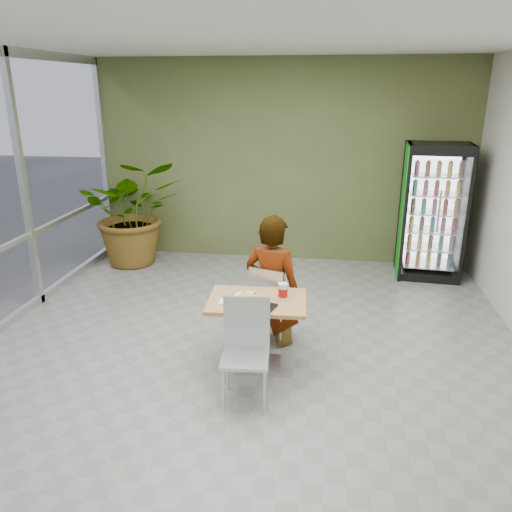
# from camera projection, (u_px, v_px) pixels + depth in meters

# --- Properties ---
(ground) EXTENTS (7.00, 7.00, 0.00)m
(ground) POSITION_uv_depth(u_px,v_px,m) (246.00, 364.00, 5.22)
(ground) COLOR gray
(ground) RESTS_ON ground
(room_envelope) EXTENTS (6.00, 7.00, 3.20)m
(room_envelope) POSITION_uv_depth(u_px,v_px,m) (245.00, 216.00, 4.70)
(room_envelope) COLOR silver
(room_envelope) RESTS_ON ground
(dining_table) EXTENTS (1.00, 0.73, 0.75)m
(dining_table) POSITION_uv_depth(u_px,v_px,m) (257.00, 319.00, 5.02)
(dining_table) COLOR tan
(dining_table) RESTS_ON ground
(chair_far) EXTENTS (0.50, 0.50, 0.90)m
(chair_far) POSITION_uv_depth(u_px,v_px,m) (269.00, 299.00, 5.52)
(chair_far) COLOR silver
(chair_far) RESTS_ON ground
(chair_near) EXTENTS (0.46, 0.46, 0.96)m
(chair_near) POSITION_uv_depth(u_px,v_px,m) (246.00, 342.00, 4.52)
(chair_near) COLOR silver
(chair_near) RESTS_ON ground
(seated_woman) EXTENTS (0.75, 0.59, 1.77)m
(seated_woman) POSITION_uv_depth(u_px,v_px,m) (272.00, 292.00, 5.54)
(seated_woman) COLOR black
(seated_woman) RESTS_ON ground
(pizza_plate) EXTENTS (0.33, 0.28, 0.03)m
(pizza_plate) POSITION_uv_depth(u_px,v_px,m) (246.00, 295.00, 5.02)
(pizza_plate) COLOR white
(pizza_plate) RESTS_ON dining_table
(soda_cup) EXTENTS (0.10, 0.10, 0.17)m
(soda_cup) POSITION_uv_depth(u_px,v_px,m) (283.00, 292.00, 4.93)
(soda_cup) COLOR white
(soda_cup) RESTS_ON dining_table
(napkin_stack) EXTENTS (0.15, 0.15, 0.02)m
(napkin_stack) POSITION_uv_depth(u_px,v_px,m) (227.00, 302.00, 4.87)
(napkin_stack) COLOR white
(napkin_stack) RESTS_ON dining_table
(cafeteria_tray) EXTENTS (0.50, 0.43, 0.02)m
(cafeteria_tray) POSITION_uv_depth(u_px,v_px,m) (251.00, 307.00, 4.76)
(cafeteria_tray) COLOR black
(cafeteria_tray) RESTS_ON dining_table
(beverage_fridge) EXTENTS (0.96, 0.76, 1.99)m
(beverage_fridge) POSITION_uv_depth(u_px,v_px,m) (433.00, 212.00, 7.36)
(beverage_fridge) COLOR black
(beverage_fridge) RESTS_ON ground
(potted_plant) EXTENTS (1.93, 1.82, 1.70)m
(potted_plant) POSITION_uv_depth(u_px,v_px,m) (133.00, 212.00, 7.97)
(potted_plant) COLOR #2E6026
(potted_plant) RESTS_ON ground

